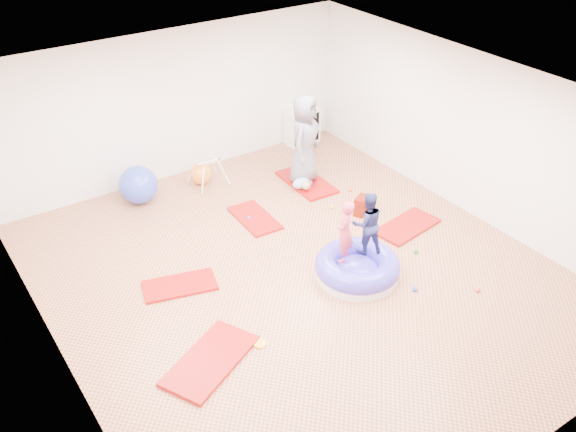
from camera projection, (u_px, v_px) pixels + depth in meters
room at (300, 195)px, 8.96m from camera, size 7.01×8.01×2.81m
gym_mat_front_left at (210, 360)px, 8.14m from camera, size 1.49×1.19×0.06m
gym_mat_mid_left at (180, 285)px, 9.45m from camera, size 1.17×0.80×0.04m
gym_mat_center_back at (255, 218)px, 11.04m from camera, size 0.59×1.10×0.04m
gym_mat_right at (407, 226)px, 10.81m from camera, size 1.23×0.75×0.05m
gym_mat_rear_right at (306, 182)px, 12.11m from camera, size 0.69×1.30×0.05m
inflatable_cushion at (357, 268)px, 9.60m from camera, size 1.28×1.28×0.40m
child_pink at (345, 229)px, 9.22m from camera, size 0.43×0.40×0.98m
child_navy at (367, 221)px, 9.39m from camera, size 0.59×0.53×1.00m
adult_caregiver at (304, 139)px, 11.70m from camera, size 0.98×0.92×1.68m
infant at (302, 184)px, 11.80m from camera, size 0.34×0.35×0.20m
ball_pit_balls at (365, 232)px, 10.65m from camera, size 2.14×3.63×0.07m
exercise_ball_blue at (138, 185)px, 11.38m from camera, size 0.69×0.69×0.69m
exercise_ball_orange at (201, 174)px, 12.02m from camera, size 0.40×0.40×0.40m
infant_play_gym at (208, 169)px, 11.94m from camera, size 0.63×0.59×0.48m
cube_shelf at (302, 127)px, 13.48m from camera, size 0.72×0.36×0.72m
balance_disc at (361, 250)px, 10.19m from camera, size 0.33×0.33×0.07m
backpack at (361, 206)px, 11.11m from camera, size 0.34×0.29×0.33m
yellow_toy at (260, 344)px, 8.42m from camera, size 0.18×0.18×0.03m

